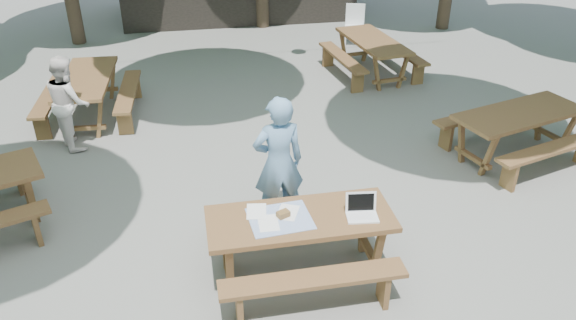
# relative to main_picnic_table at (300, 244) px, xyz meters

# --- Properties ---
(ground) EXTENTS (80.00, 80.00, 0.00)m
(ground) POSITION_rel_main_picnic_table_xyz_m (0.00, 0.44, -0.39)
(ground) COLOR #62625D
(ground) RESTS_ON ground
(main_picnic_table) EXTENTS (2.00, 1.58, 0.75)m
(main_picnic_table) POSITION_rel_main_picnic_table_xyz_m (0.00, 0.00, 0.00)
(main_picnic_table) COLOR brown
(main_picnic_table) RESTS_ON ground
(picnic_table_ne) EXTENTS (2.26, 2.04, 0.75)m
(picnic_table_ne) POSITION_rel_main_picnic_table_xyz_m (3.73, 1.97, 0.00)
(picnic_table_ne) COLOR brown
(picnic_table_ne) RESTS_ON ground
(picnic_table_far_w) EXTENTS (1.67, 2.04, 0.75)m
(picnic_table_far_w) POSITION_rel_main_picnic_table_xyz_m (-2.73, 4.62, 0.00)
(picnic_table_far_w) COLOR brown
(picnic_table_far_w) RESTS_ON ground
(picnic_table_far_e) EXTENTS (1.82, 2.09, 0.75)m
(picnic_table_far_e) POSITION_rel_main_picnic_table_xyz_m (2.68, 5.64, 0.00)
(picnic_table_far_e) COLOR brown
(picnic_table_far_e) RESTS_ON ground
(woman) EXTENTS (0.67, 0.47, 1.72)m
(woman) POSITION_rel_main_picnic_table_xyz_m (-0.06, 0.98, 0.47)
(woman) COLOR #6793BD
(woman) RESTS_ON ground
(second_person) EXTENTS (0.79, 0.87, 1.47)m
(second_person) POSITION_rel_main_picnic_table_xyz_m (-2.87, 3.62, 0.35)
(second_person) COLOR white
(second_person) RESTS_ON ground
(plastic_chair) EXTENTS (0.55, 0.55, 0.90)m
(plastic_chair) POSITION_rel_main_picnic_table_xyz_m (2.91, 7.64, -0.13)
(plastic_chair) COLOR white
(plastic_chair) RESTS_ON ground
(laptop) EXTENTS (0.36, 0.30, 0.24)m
(laptop) POSITION_rel_main_picnic_table_xyz_m (0.65, -0.09, 0.42)
(laptop) COLOR white
(laptop) RESTS_ON main_picnic_table
(tabletop_clutter) EXTENTS (0.70, 0.63, 0.08)m
(tabletop_clutter) POSITION_rel_main_picnic_table_xyz_m (-0.22, 0.01, 0.37)
(tabletop_clutter) COLOR #345FB3
(tabletop_clutter) RESTS_ON main_picnic_table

